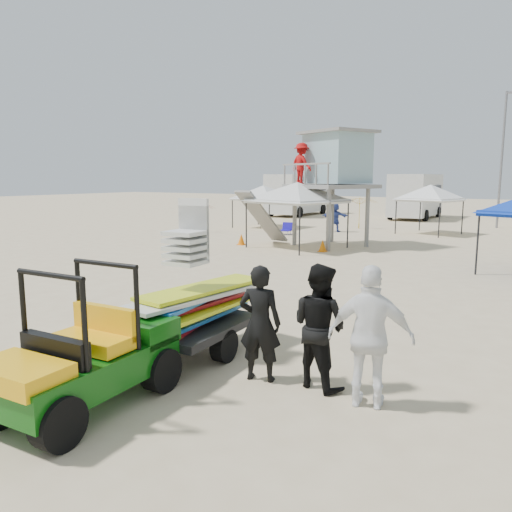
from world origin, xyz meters
The scene contains 19 objects.
ground centered at (0.00, 0.00, 0.00)m, with size 140.00×140.00×0.00m, color beige.
utility_cart centered at (1.00, -2.23, 0.87)m, with size 1.36×2.52×1.88m.
surf_trailer centered at (1.00, 0.10, 0.96)m, with size 1.54×2.71×2.37m.
man_left centered at (2.52, -0.20, 0.88)m, with size 0.64×0.42×1.77m, color black.
man_mid centered at (3.37, 0.05, 0.91)m, with size 0.89×0.69×1.83m, color black.
man_right centered at (4.22, -0.20, 0.96)m, with size 1.12×0.47×1.92m, color white.
lifeguard_tower centered at (-2.55, 14.31, 3.66)m, with size 4.08×4.08×4.91m.
canopy_white_a centered at (-3.48, 12.93, 2.68)m, with size 4.02×4.02×3.23m.
canopy_white_b centered at (-9.22, 19.83, 2.40)m, with size 3.06×3.06×2.95m.
canopy_white_c centered at (0.20, 21.42, 2.51)m, with size 3.31×3.31×3.06m.
umbrella_a centered at (-10.83, 15.59, 0.81)m, with size 1.77×1.81×1.63m, color #B41F13.
umbrella_b centered at (-3.95, 22.18, 0.95)m, with size 2.08×2.12×1.91m, color gold.
cone_near centered at (-6.04, 12.45, 0.25)m, with size 0.34×0.34×0.50m, color orange.
cone_far centered at (-2.03, 12.43, 0.25)m, with size 0.34×0.34×0.50m, color orange.
beach_chair_a centered at (-6.27, 17.24, 0.31)m, with size 0.58×0.62×0.64m.
rv_far_left centered at (-12.00, 29.99, 1.80)m, with size 2.64×6.80×3.25m.
rv_mid_left centered at (-3.00, 31.49, 1.80)m, with size 2.65×6.50×3.25m.
light_pole_left centered at (3.00, 27.00, 4.00)m, with size 0.14×0.14×8.00m, color slate.
distant_beachgoers centered at (2.04, 19.34, 0.86)m, with size 14.04×17.64×1.84m.
Camera 1 is at (6.21, -6.37, 3.04)m, focal length 35.00 mm.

